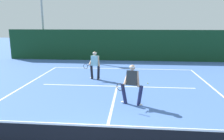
% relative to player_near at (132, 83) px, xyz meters
% --- Properties ---
extents(court_line_baseline_far, '(9.78, 0.10, 0.01)m').
position_rel_player_near_xyz_m(court_line_baseline_far, '(-0.76, 6.94, -0.91)').
color(court_line_baseline_far, white).
rests_on(court_line_baseline_far, ground_plane).
extents(court_line_service, '(7.97, 0.10, 0.01)m').
position_rel_player_near_xyz_m(court_line_service, '(-0.76, 2.51, -0.91)').
color(court_line_service, white).
rests_on(court_line_service, ground_plane).
extents(court_line_centre, '(0.10, 6.40, 0.01)m').
position_rel_player_near_xyz_m(court_line_centre, '(-0.76, -0.64, -0.91)').
color(court_line_centre, white).
rests_on(court_line_centre, ground_plane).
extents(player_near, '(1.06, 0.87, 1.65)m').
position_rel_player_near_xyz_m(player_near, '(0.00, 0.00, 0.00)').
color(player_near, '#1E234C').
rests_on(player_near, ground_plane).
extents(player_far, '(0.95, 0.88, 1.64)m').
position_rel_player_near_xyz_m(player_far, '(-2.16, 3.83, -0.01)').
color(player_far, black).
rests_on(player_far, ground_plane).
extents(tennis_ball, '(0.07, 0.07, 0.07)m').
position_rel_player_near_xyz_m(tennis_ball, '(0.87, 3.13, -0.88)').
color(tennis_ball, '#D1E033').
rests_on(tennis_ball, ground_plane).
extents(back_fence_windscreen, '(20.48, 0.12, 2.65)m').
position_rel_player_near_xyz_m(back_fence_windscreen, '(-0.76, 10.40, 0.42)').
color(back_fence_windscreen, '#133A1F').
rests_on(back_fence_windscreen, ground_plane).
extents(light_pole, '(0.55, 0.44, 7.83)m').
position_rel_player_near_xyz_m(light_pole, '(-8.58, 12.19, 3.86)').
color(light_pole, '#9EA39E').
rests_on(light_pole, ground_plane).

